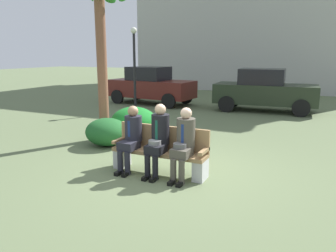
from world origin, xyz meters
The scene contains 12 objects.
ground_plane centered at (0.00, 0.00, 0.00)m, with size 80.00×80.00×0.00m, color #5C6B47.
park_bench centered at (-0.25, -0.16, 0.42)m, with size 1.89×0.44×0.90m.
seated_man_left centered at (-0.83, -0.29, 0.71)m, with size 0.34×0.72×1.27m.
seated_man_middle centered at (-0.23, -0.29, 0.75)m, with size 0.34×0.72×1.35m.
seated_man_right centered at (0.29, -0.29, 0.73)m, with size 0.34×0.72×1.32m.
palm_tree_tall centered at (-2.73, 1.48, 3.46)m, with size 1.44×1.46×4.66m.
shrub_near_bench centered at (-2.20, 2.08, 0.41)m, with size 1.31×1.20×0.82m, color #1B7727.
shrub_mid_lawn centered at (-2.31, 0.97, 0.35)m, with size 1.11×1.01×0.69m, color #1E5725.
parked_car_near centered at (-4.62, 7.63, 0.84)m, with size 4.03×2.00×1.68m.
parked_car_far centered at (0.40, 7.77, 0.84)m, with size 3.99×1.90×1.68m.
street_lamp centered at (-4.25, 5.60, 2.01)m, with size 0.24×0.24×3.25m.
building_backdrop centered at (-1.64, 18.27, 5.62)m, with size 15.54×8.77×11.18m.
Camera 1 is at (2.47, -5.61, 2.27)m, focal length 35.12 mm.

